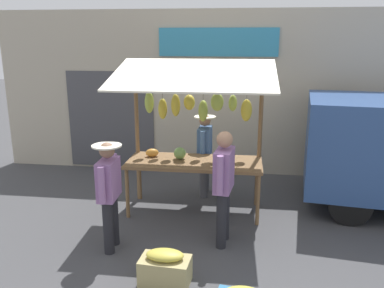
{
  "coord_description": "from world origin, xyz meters",
  "views": [
    {
      "loc": [
        -0.79,
        6.26,
        2.85
      ],
      "look_at": [
        0.0,
        0.3,
        1.25
      ],
      "focal_mm": 37.69,
      "sensor_mm": 36.0,
      "label": 1
    }
  ],
  "objects_px": {
    "shopper_in_grey_tee": "(109,189)",
    "shopper_with_shopping_bag": "(224,180)",
    "market_stall": "(194,120)",
    "produce_crate_near": "(165,268)",
    "vendor_with_sunhat": "(205,149)"
  },
  "relations": [
    {
      "from": "shopper_in_grey_tee",
      "to": "market_stall",
      "type": "bearing_deg",
      "value": -35.46
    },
    {
      "from": "produce_crate_near",
      "to": "vendor_with_sunhat",
      "type": "bearing_deg",
      "value": -93.56
    },
    {
      "from": "vendor_with_sunhat",
      "to": "shopper_in_grey_tee",
      "type": "relative_size",
      "value": 1.0
    },
    {
      "from": "shopper_in_grey_tee",
      "to": "shopper_with_shopping_bag",
      "type": "relative_size",
      "value": 0.93
    },
    {
      "from": "market_stall",
      "to": "shopper_with_shopping_bag",
      "type": "distance_m",
      "value": 1.37
    },
    {
      "from": "shopper_in_grey_tee",
      "to": "produce_crate_near",
      "type": "bearing_deg",
      "value": -130.41
    },
    {
      "from": "market_stall",
      "to": "shopper_in_grey_tee",
      "type": "relative_size",
      "value": 1.64
    },
    {
      "from": "market_stall",
      "to": "vendor_with_sunhat",
      "type": "relative_size",
      "value": 1.65
    },
    {
      "from": "market_stall",
      "to": "shopper_in_grey_tee",
      "type": "xyz_separation_m",
      "value": [
        0.97,
        1.46,
        -0.68
      ]
    },
    {
      "from": "vendor_with_sunhat",
      "to": "produce_crate_near",
      "type": "xyz_separation_m",
      "value": [
        0.18,
        2.85,
        -0.68
      ]
    },
    {
      "from": "shopper_with_shopping_bag",
      "to": "shopper_in_grey_tee",
      "type": "bearing_deg",
      "value": 110.12
    },
    {
      "from": "market_stall",
      "to": "produce_crate_near",
      "type": "height_order",
      "value": "market_stall"
    },
    {
      "from": "market_stall",
      "to": "shopper_with_shopping_bag",
      "type": "bearing_deg",
      "value": 116.53
    },
    {
      "from": "vendor_with_sunhat",
      "to": "produce_crate_near",
      "type": "bearing_deg",
      "value": -1.36
    },
    {
      "from": "shopper_with_shopping_bag",
      "to": "vendor_with_sunhat",
      "type": "bearing_deg",
      "value": 20.88
    }
  ]
}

